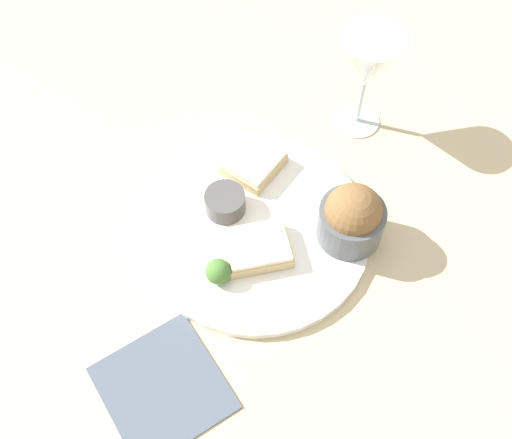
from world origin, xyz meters
TOP-DOWN VIEW (x-y plane):
  - ground_plane at (0.00, 0.00)m, footprint 4.00×4.00m
  - dinner_plate at (0.00, 0.00)m, footprint 0.33×0.33m
  - salad_bowl at (-0.09, 0.10)m, footprint 0.09×0.09m
  - sauce_ramekin at (0.01, -0.05)m, footprint 0.06×0.06m
  - cheese_toast_near at (0.03, 0.03)m, footprint 0.11×0.11m
  - cheese_toast_far at (-0.07, -0.08)m, footprint 0.09×0.08m
  - wine_glass at (-0.26, -0.04)m, footprint 0.10×0.10m
  - garnish at (0.09, 0.02)m, footprint 0.04×0.04m
  - napkin at (0.24, 0.08)m, footprint 0.17×0.17m

SIDE VIEW (x-z plane):
  - ground_plane at x=0.00m, z-range 0.00..0.00m
  - napkin at x=0.24m, z-range 0.00..0.01m
  - dinner_plate at x=0.00m, z-range 0.00..0.01m
  - cheese_toast_far at x=-0.07m, z-range 0.01..0.04m
  - cheese_toast_near at x=0.03m, z-range 0.01..0.04m
  - garnish at x=0.09m, z-range 0.01..0.05m
  - sauce_ramekin at x=0.01m, z-range 0.02..0.05m
  - salad_bowl at x=-0.09m, z-range 0.01..0.11m
  - wine_glass at x=-0.26m, z-range 0.04..0.21m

